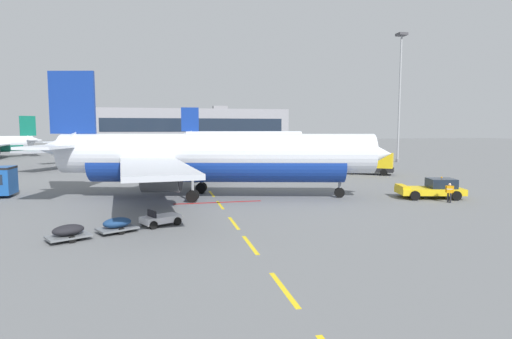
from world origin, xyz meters
TOP-DOWN VIEW (x-y plane):
  - ground at (40.00, 40.00)m, footprint 400.00×400.00m
  - apron_paint_markings at (18.00, 38.01)m, footprint 8.00×98.87m
  - airliner_foreground at (17.76, 25.05)m, footprint 34.47×33.62m
  - pushback_tug at (38.56, 19.91)m, footprint 6.50×4.25m
  - airliner_far_center at (32.89, 88.08)m, footprint 33.79×33.61m
  - airliner_far_right at (3.66, 60.42)m, footprint 23.82×25.41m
  - catering_truck at (32.48, 43.79)m, footprint 6.89×6.36m
  - fuel_service_truck at (42.84, 40.31)m, footprint 7.12×5.96m
  - baggage_train at (10.23, 12.49)m, footprint 8.26×5.37m
  - ground_crew_worker at (38.46, 17.32)m, footprint 0.59×0.45m
  - apron_light_mast_far at (59.21, 59.82)m, footprint 1.80×1.80m
  - terminal_satellite at (25.84, 164.36)m, footprint 78.70×22.04m

SIDE VIEW (x-z plane):
  - ground at x=40.00m, z-range 0.00..0.00m
  - apron_paint_markings at x=18.00m, z-range 0.00..0.01m
  - baggage_train at x=10.23m, z-range -0.05..1.09m
  - pushback_tug at x=38.56m, z-range -0.14..1.94m
  - ground_crew_worker at x=38.46m, z-range 0.13..1.92m
  - catering_truck at x=32.48m, z-range 0.08..3.22m
  - fuel_service_truck at x=42.84m, z-range 0.08..3.22m
  - airliner_far_right at x=3.66m, z-range -1.81..8.47m
  - airliner_far_center at x=32.89m, z-range -2.09..9.76m
  - airliner_foreground at x=17.76m, z-range -2.15..10.05m
  - terminal_satellite at x=25.84m, z-range -0.78..15.58m
  - apron_light_mast_far at x=59.21m, z-range 3.05..28.31m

